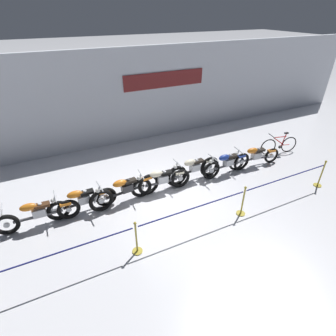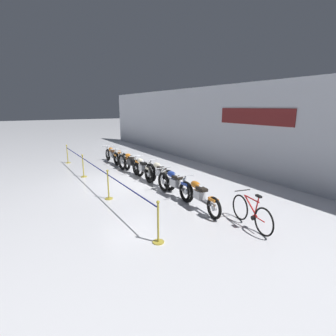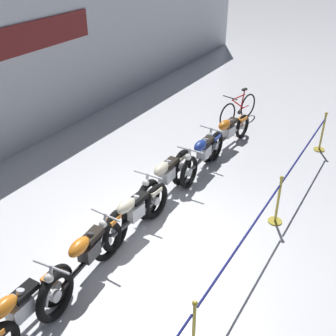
{
  "view_description": "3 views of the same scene",
  "coord_description": "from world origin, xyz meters",
  "px_view_note": "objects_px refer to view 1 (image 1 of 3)",
  "views": [
    {
      "loc": [
        -3.11,
        -6.24,
        5.58
      ],
      "look_at": [
        0.45,
        1.13,
        0.53
      ],
      "focal_mm": 28.0,
      "sensor_mm": 36.0,
      "label": 1
    },
    {
      "loc": [
        10.16,
        -4.31,
        3.14
      ],
      "look_at": [
        0.93,
        1.32,
        0.6
      ],
      "focal_mm": 28.0,
      "sensor_mm": 36.0,
      "label": 2
    },
    {
      "loc": [
        -5.08,
        -3.16,
        5.11
      ],
      "look_at": [
        1.04,
        0.5,
        0.93
      ],
      "focal_mm": 45.0,
      "sensor_mm": 36.0,
      "label": 3
    }
  ],
  "objects_px": {
    "motorcycle_orange_6": "(255,156)",
    "stanchion_far_left": "(146,228)",
    "bicycle": "(279,145)",
    "stanchion_far_right": "(320,177)",
    "motorcycle_cream_3": "(161,181)",
    "stanchion_mid_left": "(137,242)",
    "motorcycle_orange_1": "(82,201)",
    "stanchion_mid_right": "(242,205)",
    "motorcycle_orange_0": "(38,214)",
    "motorcycle_orange_2": "(126,190)",
    "motorcycle_blue_5": "(227,164)",
    "motorcycle_cream_4": "(193,169)"
  },
  "relations": [
    {
      "from": "motorcycle_cream_3",
      "to": "motorcycle_cream_4",
      "type": "relative_size",
      "value": 0.98
    },
    {
      "from": "motorcycle_orange_1",
      "to": "motorcycle_blue_5",
      "type": "relative_size",
      "value": 0.99
    },
    {
      "from": "motorcycle_orange_1",
      "to": "motorcycle_cream_3",
      "type": "xyz_separation_m",
      "value": [
        2.65,
        -0.07,
        0.02
      ]
    },
    {
      "from": "motorcycle_orange_0",
      "to": "motorcycle_orange_2",
      "type": "xyz_separation_m",
      "value": [
        2.65,
        -0.04,
        0.03
      ]
    },
    {
      "from": "motorcycle_orange_6",
      "to": "stanchion_far_left",
      "type": "distance_m",
      "value": 5.91
    },
    {
      "from": "motorcycle_blue_5",
      "to": "motorcycle_orange_1",
      "type": "bearing_deg",
      "value": 178.62
    },
    {
      "from": "motorcycle_orange_2",
      "to": "stanchion_far_left",
      "type": "bearing_deg",
      "value": -93.18
    },
    {
      "from": "motorcycle_orange_0",
      "to": "stanchion_mid_right",
      "type": "bearing_deg",
      "value": -20.81
    },
    {
      "from": "stanchion_far_right",
      "to": "stanchion_mid_right",
      "type": "bearing_deg",
      "value": 180.0
    },
    {
      "from": "motorcycle_orange_1",
      "to": "motorcycle_cream_3",
      "type": "relative_size",
      "value": 0.99
    },
    {
      "from": "bicycle",
      "to": "stanchion_mid_right",
      "type": "height_order",
      "value": "stanchion_mid_right"
    },
    {
      "from": "stanchion_far_left",
      "to": "stanchion_mid_right",
      "type": "height_order",
      "value": "same"
    },
    {
      "from": "motorcycle_orange_6",
      "to": "stanchion_far_left",
      "type": "relative_size",
      "value": 0.22
    },
    {
      "from": "motorcycle_orange_1",
      "to": "stanchion_mid_left",
      "type": "bearing_deg",
      "value": -66.32
    },
    {
      "from": "motorcycle_orange_2",
      "to": "motorcycle_cream_3",
      "type": "height_order",
      "value": "motorcycle_orange_2"
    },
    {
      "from": "motorcycle_cream_3",
      "to": "stanchion_far_right",
      "type": "distance_m",
      "value": 5.73
    },
    {
      "from": "bicycle",
      "to": "stanchion_far_right",
      "type": "height_order",
      "value": "stanchion_far_right"
    },
    {
      "from": "motorcycle_orange_6",
      "to": "stanchion_far_right",
      "type": "height_order",
      "value": "stanchion_far_right"
    },
    {
      "from": "bicycle",
      "to": "stanchion_far_left",
      "type": "xyz_separation_m",
      "value": [
        -7.26,
        -2.52,
        0.35
      ]
    },
    {
      "from": "motorcycle_cream_4",
      "to": "stanchion_mid_right",
      "type": "distance_m",
      "value": 2.31
    },
    {
      "from": "motorcycle_orange_1",
      "to": "stanchion_mid_right",
      "type": "height_order",
      "value": "stanchion_mid_right"
    },
    {
      "from": "stanchion_far_right",
      "to": "motorcycle_orange_0",
      "type": "bearing_deg",
      "value": 166.78
    },
    {
      "from": "motorcycle_orange_0",
      "to": "motorcycle_orange_1",
      "type": "distance_m",
      "value": 1.28
    },
    {
      "from": "motorcycle_cream_3",
      "to": "stanchion_mid_left",
      "type": "height_order",
      "value": "stanchion_mid_left"
    },
    {
      "from": "stanchion_far_right",
      "to": "bicycle",
      "type": "bearing_deg",
      "value": 77.52
    },
    {
      "from": "motorcycle_cream_3",
      "to": "motorcycle_orange_6",
      "type": "height_order",
      "value": "motorcycle_cream_3"
    },
    {
      "from": "bicycle",
      "to": "stanchion_far_right",
      "type": "relative_size",
      "value": 1.63
    },
    {
      "from": "motorcycle_orange_0",
      "to": "bicycle",
      "type": "bearing_deg",
      "value": 2.03
    },
    {
      "from": "motorcycle_cream_4",
      "to": "stanchion_mid_left",
      "type": "xyz_separation_m",
      "value": [
        -3.04,
        -2.27,
        -0.13
      ]
    },
    {
      "from": "motorcycle_orange_0",
      "to": "motorcycle_orange_1",
      "type": "relative_size",
      "value": 1.1
    },
    {
      "from": "motorcycle_orange_1",
      "to": "stanchion_far_right",
      "type": "bearing_deg",
      "value": -15.6
    },
    {
      "from": "motorcycle_cream_4",
      "to": "stanchion_far_right",
      "type": "height_order",
      "value": "stanchion_far_right"
    },
    {
      "from": "motorcycle_cream_3",
      "to": "motorcycle_orange_6",
      "type": "distance_m",
      "value": 4.11
    },
    {
      "from": "motorcycle_orange_0",
      "to": "stanchion_mid_left",
      "type": "bearing_deg",
      "value": -43.94
    },
    {
      "from": "stanchion_mid_left",
      "to": "stanchion_far_right",
      "type": "bearing_deg",
      "value": 0.0
    },
    {
      "from": "motorcycle_orange_1",
      "to": "motorcycle_cream_3",
      "type": "bearing_deg",
      "value": -1.53
    },
    {
      "from": "motorcycle_orange_2",
      "to": "bicycle",
      "type": "xyz_separation_m",
      "value": [
        7.15,
        0.38,
        -0.1
      ]
    },
    {
      "from": "motorcycle_cream_4",
      "to": "stanchion_far_right",
      "type": "xyz_separation_m",
      "value": [
        3.95,
        -2.27,
        -0.13
      ]
    },
    {
      "from": "motorcycle_orange_6",
      "to": "stanchion_mid_right",
      "type": "distance_m",
      "value": 3.14
    },
    {
      "from": "motorcycle_orange_2",
      "to": "motorcycle_blue_5",
      "type": "bearing_deg",
      "value": -0.6
    },
    {
      "from": "motorcycle_cream_3",
      "to": "stanchion_far_left",
      "type": "bearing_deg",
      "value": -123.0
    },
    {
      "from": "motorcycle_orange_0",
      "to": "motorcycle_cream_3",
      "type": "xyz_separation_m",
      "value": [
        3.93,
        -0.02,
        0.02
      ]
    },
    {
      "from": "motorcycle_cream_3",
      "to": "stanchion_far_left",
      "type": "distance_m",
      "value": 2.58
    },
    {
      "from": "motorcycle_cream_3",
      "to": "stanchion_mid_right",
      "type": "distance_m",
      "value": 2.8
    },
    {
      "from": "bicycle",
      "to": "motorcycle_orange_0",
      "type": "bearing_deg",
      "value": -177.97
    },
    {
      "from": "motorcycle_orange_0",
      "to": "motorcycle_orange_6",
      "type": "bearing_deg",
      "value": -0.49
    },
    {
      "from": "motorcycle_orange_1",
      "to": "bicycle",
      "type": "bearing_deg",
      "value": 1.98
    },
    {
      "from": "motorcycle_blue_5",
      "to": "stanchion_mid_left",
      "type": "height_order",
      "value": "stanchion_mid_left"
    },
    {
      "from": "motorcycle_cream_3",
      "to": "motorcycle_cream_4",
      "type": "xyz_separation_m",
      "value": [
        1.36,
        0.12,
        0.02
      ]
    },
    {
      "from": "motorcycle_orange_2",
      "to": "stanchion_far_right",
      "type": "relative_size",
      "value": 2.34
    }
  ]
}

